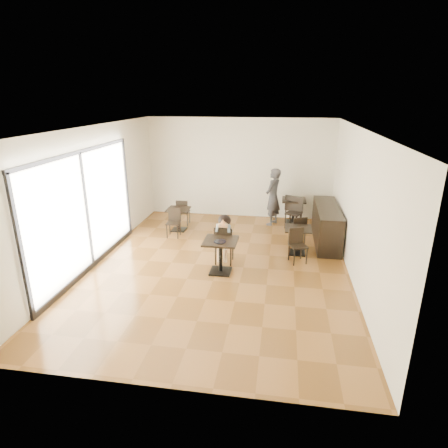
% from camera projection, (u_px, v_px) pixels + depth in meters
% --- Properties ---
extents(floor, '(6.00, 8.00, 0.01)m').
position_uv_depth(floor, '(219.00, 266.00, 8.92)').
color(floor, brown).
rests_on(floor, ground).
extents(ceiling, '(6.00, 8.00, 0.01)m').
position_uv_depth(ceiling, '(218.00, 128.00, 7.87)').
color(ceiling, silver).
rests_on(ceiling, floor).
extents(wall_back, '(6.00, 0.01, 3.20)m').
position_uv_depth(wall_back, '(239.00, 168.00, 12.13)').
color(wall_back, silver).
rests_on(wall_back, floor).
extents(wall_front, '(6.00, 0.01, 3.20)m').
position_uv_depth(wall_front, '(164.00, 286.00, 4.66)').
color(wall_front, silver).
rests_on(wall_front, floor).
extents(wall_left, '(0.01, 8.00, 3.20)m').
position_uv_depth(wall_left, '(94.00, 196.00, 8.84)').
color(wall_left, silver).
rests_on(wall_left, floor).
extents(wall_right, '(0.01, 8.00, 3.20)m').
position_uv_depth(wall_right, '(357.00, 207.00, 7.95)').
color(wall_right, silver).
rests_on(wall_right, floor).
extents(storefront_window, '(0.04, 4.50, 2.60)m').
position_uv_depth(storefront_window, '(85.00, 210.00, 8.43)').
color(storefront_window, white).
rests_on(storefront_window, floor).
extents(child_table, '(0.75, 0.75, 0.79)m').
position_uv_depth(child_table, '(221.00, 256.00, 8.47)').
color(child_table, black).
rests_on(child_table, floor).
extents(child_chair, '(0.43, 0.43, 0.95)m').
position_uv_depth(child_chair, '(224.00, 244.00, 8.96)').
color(child_chair, black).
rests_on(child_chair, floor).
extents(child, '(0.43, 0.60, 1.19)m').
position_uv_depth(child, '(224.00, 239.00, 8.92)').
color(child, slate).
rests_on(child, child_chair).
extents(plate, '(0.27, 0.27, 0.02)m').
position_uv_depth(plate, '(220.00, 241.00, 8.25)').
color(plate, black).
rests_on(plate, child_table).
extents(pizza_slice, '(0.28, 0.21, 0.06)m').
position_uv_depth(pizza_slice, '(223.00, 225.00, 8.60)').
color(pizza_slice, '#EFC582').
rests_on(pizza_slice, child).
extents(adult_patron, '(0.65, 0.76, 1.77)m').
position_uv_depth(adult_patron, '(273.00, 197.00, 11.50)').
color(adult_patron, '#3C3C41').
rests_on(adult_patron, floor).
extents(cafe_table_mid, '(0.86, 0.86, 0.69)m').
position_uv_depth(cafe_table_mid, '(297.00, 241.00, 9.52)').
color(cafe_table_mid, black).
rests_on(cafe_table_mid, floor).
extents(cafe_table_left, '(0.66, 0.66, 0.67)m').
position_uv_depth(cafe_table_left, '(179.00, 219.00, 11.17)').
color(cafe_table_left, black).
rests_on(cafe_table_left, floor).
extents(cafe_table_back, '(0.97, 0.97, 0.77)m').
position_uv_depth(cafe_table_back, '(293.00, 211.00, 11.80)').
color(cafe_table_back, black).
rests_on(cafe_table_back, floor).
extents(chair_mid_a, '(0.49, 0.49, 0.84)m').
position_uv_depth(chair_mid_a, '(297.00, 231.00, 10.01)').
color(chair_mid_a, black).
rests_on(chair_mid_a, floor).
extents(chair_mid_b, '(0.49, 0.49, 0.84)m').
position_uv_depth(chair_mid_b, '(298.00, 246.00, 8.98)').
color(chair_mid_b, black).
rests_on(chair_mid_b, floor).
extents(chair_left_a, '(0.37, 0.37, 0.81)m').
position_uv_depth(chair_left_a, '(183.00, 212.00, 11.66)').
color(chair_left_a, black).
rests_on(chair_left_a, floor).
extents(chair_left_b, '(0.37, 0.37, 0.81)m').
position_uv_depth(chair_left_b, '(173.00, 223.00, 10.63)').
color(chair_left_b, black).
rests_on(chair_left_b, floor).
extents(chair_back_a, '(0.55, 0.55, 0.93)m').
position_uv_depth(chair_back_a, '(293.00, 209.00, 11.77)').
color(chair_back_a, black).
rests_on(chair_back_a, floor).
extents(chair_back_b, '(0.55, 0.55, 0.93)m').
position_uv_depth(chair_back_b, '(294.00, 213.00, 11.31)').
color(chair_back_b, black).
rests_on(chair_back_b, floor).
extents(service_counter, '(0.60, 2.40, 1.00)m').
position_uv_depth(service_counter, '(326.00, 224.00, 10.23)').
color(service_counter, black).
rests_on(service_counter, floor).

